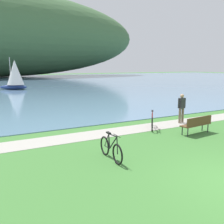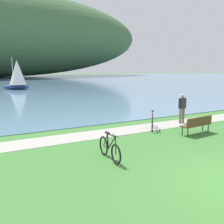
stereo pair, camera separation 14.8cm
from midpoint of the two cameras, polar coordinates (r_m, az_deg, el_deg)
bay_water at (r=53.18m, az=-21.04°, el=6.11°), size 180.00×80.00×0.04m
shoreline_path at (r=13.13m, az=2.26°, el=-4.27°), size 60.00×1.50×0.01m
park_bench_near_camera at (r=13.15m, az=18.83°, el=-2.49°), size 1.84×0.65×0.88m
bicycle_leaning_near_bench at (r=13.66m, az=9.31°, el=-2.14°), size 1.12×1.45×1.01m
bicycle_beside_path at (r=9.17m, az=-0.09°, el=-8.23°), size 0.14×1.77×1.01m
person_at_shoreline at (r=15.29m, az=15.70°, el=1.16°), size 0.61×0.25×1.71m
sailboat_mid_bay at (r=37.96m, az=-20.35°, el=7.91°), size 3.80×3.08×4.43m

